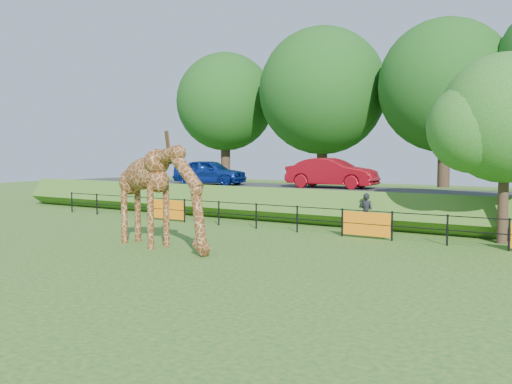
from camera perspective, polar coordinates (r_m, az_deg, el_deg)
ground at (r=16.91m, az=-9.40°, el=-7.17°), size 90.00×90.00×0.00m
giraffe at (r=19.50m, az=-9.50°, el=-0.47°), size 5.00×1.89×3.52m
perimeter_fence at (r=23.25m, az=4.14°, el=-2.70°), size 28.07×0.10×1.10m
embankment at (r=29.97m, az=11.19°, el=-1.07°), size 40.00×9.00×1.30m
road at (r=28.54m, az=10.07°, el=0.12°), size 40.00×5.00×0.12m
car_blue at (r=32.52m, az=-4.64°, el=2.01°), size 4.43×2.39×1.43m
car_red at (r=29.66m, az=7.59°, el=1.90°), size 4.77×1.94×1.54m
visitor at (r=24.05m, az=10.96°, el=-1.97°), size 0.59×0.40×1.58m
tree_east at (r=22.10m, az=23.93°, el=6.31°), size 5.40×4.71×6.76m
bg_tree_line at (r=35.63m, az=18.25°, el=10.14°), size 37.30×8.80×11.82m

